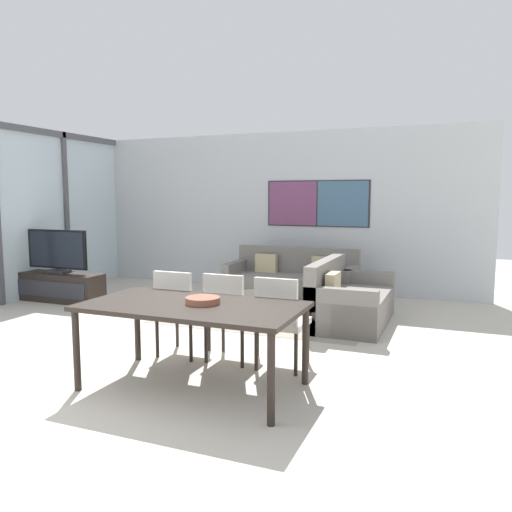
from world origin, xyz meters
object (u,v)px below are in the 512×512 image
Objects in this scene: television at (57,251)px; sofa_main at (292,283)px; coffee_table at (263,300)px; dining_chair_centre at (229,311)px; fruit_bowl at (203,300)px; tv_console at (59,287)px; dining_chair_left at (179,308)px; dining_chair_right at (280,317)px; dining_table at (192,311)px; sofa_side at (346,303)px.

sofa_main is at bearing 22.55° from television.
coffee_table is at bearing 2.50° from television.
dining_chair_centre is 0.74m from fruit_bowl.
dining_chair_left is (3.25, -1.70, 0.29)m from tv_console.
sofa_main is 6.76× the size of fruit_bowl.
dining_chair_left is at bearing -179.20° from dining_chair_right.
dining_table is at bearing -82.70° from coffee_table.
sofa_main reaches higher than tv_console.
sofa_main is 1.29m from coffee_table.
television is at bearing 94.04° from sofa_side.
coffee_table is at bearing 83.04° from dining_chair_left.
dining_table is (3.80, -2.41, 0.46)m from tv_console.
sofa_main is 3.16m from dining_chair_left.
tv_console is at bearing -177.49° from coffee_table.
television is 4.50m from dining_table.
dining_chair_left reaches higher than coffee_table.
coffee_table is at bearing 115.66° from dining_chair_right.
coffee_table is 1.89m from dining_chair_left.
sofa_side is 1.78× the size of dining_chair_right.
coffee_table is at bearing -90.00° from sofa_main.
sofa_side is 2.87m from dining_table.
sofa_side is 2.82m from fruit_bowl.
dining_chair_centre is 0.55m from dining_chair_right.
fruit_bowl is at bearing 35.47° from dining_table.
dining_table is at bearing -85.13° from sofa_main.
sofa_side reaches higher than fruit_bowl.
sofa_main is at bearing 94.87° from dining_table.
coffee_table is at bearing 99.13° from fruit_bowl.
dining_table is (-0.78, -2.73, 0.41)m from sofa_side.
sofa_side is 2.04m from dining_chair_right.
dining_chair_left and dining_chair_centre have the same top height.
dining_table is (0.33, -3.85, 0.41)m from sofa_main.
television is 1.42× the size of coffee_table.
dining_chair_right is (0.88, -1.84, 0.26)m from coffee_table.
dining_chair_right is at bearing 173.52° from sofa_side.
dining_table is at bearing -32.38° from tv_console.
sofa_side is at bearing 68.54° from dining_chair_centre.
dining_chair_centre reaches higher than sofa_main.
sofa_side reaches higher than tv_console.
coffee_table is 0.89× the size of dining_chair_left.
dining_chair_left reaches higher than tv_console.
dining_chair_centre is at bearing -83.97° from sofa_main.
dining_chair_centre reaches higher than coffee_table.
coffee_table is (3.47, 0.15, 0.03)m from tv_console.
coffee_table is at bearing 98.81° from sofa_side.
tv_console is 1.68× the size of dining_chair_left.
dining_chair_left is 0.56m from dining_chair_centre.
television is 3.81× the size of fruit_bowl.
television is 1.26× the size of dining_chair_right.
coffee_table is (-1.11, -0.17, -0.02)m from sofa_side.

